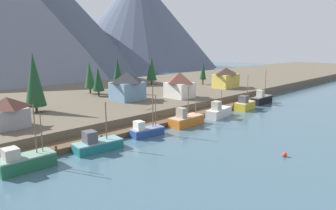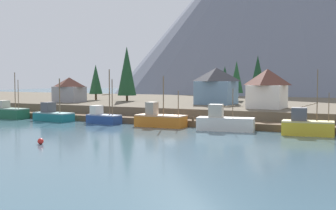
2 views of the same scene
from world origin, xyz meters
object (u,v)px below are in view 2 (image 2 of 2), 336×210
object	(u,v)px
fishing_boat_green	(9,112)
fishing_boat_yellow	(307,126)
house_grey	(69,89)
conifer_back_left	(258,75)
conifer_centre	(225,81)
fishing_boat_orange	(160,119)
fishing_boat_teal	(53,115)
conifer_back_right	(127,71)
house_white	(267,88)
conifer_near_left	(237,77)
fishing_boat_blue	(103,117)
channel_buoy	(41,141)
house_blue	(216,86)
fishing_boat_white	(224,122)
conifer_mid_right	(96,79)

from	to	relation	value
fishing_boat_green	fishing_boat_yellow	distance (m)	54.95
house_grey	conifer_back_left	distance (m)	40.51
fishing_boat_yellow	conifer_centre	size ratio (longest dim) A/B	1.13
fishing_boat_orange	fishing_boat_yellow	distance (m)	22.43
fishing_boat_teal	conifer_back_right	size ratio (longest dim) A/B	0.63
conifer_back_left	conifer_centre	distance (m)	7.26
fishing_boat_teal	fishing_boat_orange	world-z (taller)	fishing_boat_orange
house_white	conifer_back_right	size ratio (longest dim) A/B	0.55
conifer_near_left	fishing_boat_blue	bearing A→B (deg)	-107.18
fishing_boat_teal	conifer_near_left	size ratio (longest dim) A/B	0.86
conifer_back_right	conifer_near_left	bearing A→B (deg)	32.24
fishing_boat_blue	conifer_back_right	size ratio (longest dim) A/B	0.74
house_grey	channel_buoy	bearing A→B (deg)	-54.73
fishing_boat_yellow	channel_buoy	size ratio (longest dim) A/B	12.56
house_blue	house_white	xyz separation A→B (m)	(11.93, -7.00, -0.24)
conifer_back_left	conifer_centre	xyz separation A→B (m)	(-7.12, -0.76, -1.20)
fishing_boat_orange	house_grey	distance (m)	32.93
conifer_centre	conifer_back_right	bearing A→B (deg)	-158.95
fishing_boat_green	fishing_boat_orange	distance (m)	32.52
fishing_boat_white	house_blue	distance (m)	23.94
fishing_boat_orange	conifer_near_left	xyz separation A→B (m)	(0.43, 36.70, 6.76)
house_white	house_grey	size ratio (longest dim) A/B	1.09
conifer_near_left	conifer_mid_right	xyz separation A→B (m)	(-30.00, -13.04, -0.54)
fishing_boat_green	fishing_boat_orange	size ratio (longest dim) A/B	1.09
conifer_near_left	conifer_mid_right	bearing A→B (deg)	-156.51
fishing_boat_yellow	channel_buoy	xyz separation A→B (m)	(-26.01, -22.35, -0.92)
fishing_boat_green	house_grey	size ratio (longest dim) A/B	1.40
fishing_boat_blue	channel_buoy	world-z (taller)	fishing_boat_blue
conifer_centre	fishing_boat_white	bearing A→B (deg)	-70.33
fishing_boat_teal	fishing_boat_yellow	world-z (taller)	fishing_boat_yellow
fishing_boat_teal	conifer_back_left	xyz separation A→B (m)	(28.23, 32.19, 7.26)
fishing_boat_teal	house_grey	size ratio (longest dim) A/B	1.25
house_white	conifer_back_left	world-z (taller)	conifer_back_left
fishing_boat_blue	house_white	size ratio (longest dim) A/B	1.34
house_blue	channel_buoy	world-z (taller)	house_blue
house_blue	channel_buoy	xyz separation A→B (m)	(-5.04, -43.66, -5.84)
conifer_back_left	channel_buoy	bearing A→B (deg)	-100.66
fishing_boat_green	fishing_boat_white	size ratio (longest dim) A/B	1.02
conifer_back_left	conifer_back_right	distance (m)	28.80
fishing_boat_yellow	conifer_near_left	world-z (taller)	conifer_near_left
fishing_boat_teal	conifer_back_right	distance (m)	25.00
fishing_boat_green	house_blue	distance (m)	40.27
conifer_near_left	fishing_boat_teal	bearing A→B (deg)	-120.72
house_blue	house_grey	distance (m)	31.76
fishing_boat_orange	conifer_centre	world-z (taller)	conifer_centre
fishing_boat_teal	conifer_back_right	world-z (taller)	conifer_back_right
conifer_near_left	conifer_centre	distance (m)	5.66
conifer_centre	fishing_boat_orange	bearing A→B (deg)	-89.22
house_grey	fishing_boat_blue	bearing A→B (deg)	-36.90
house_blue	channel_buoy	distance (m)	44.33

